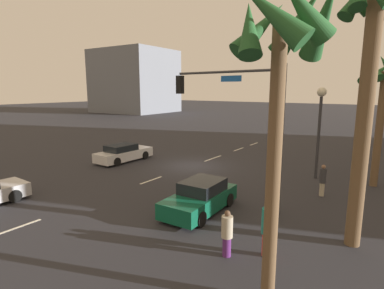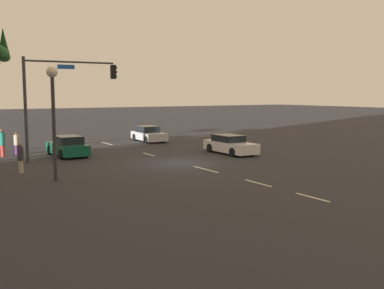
% 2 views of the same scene
% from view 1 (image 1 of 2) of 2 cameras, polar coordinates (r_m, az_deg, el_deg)
% --- Properties ---
extents(ground_plane, '(220.00, 220.00, 0.00)m').
position_cam_1_polar(ground_plane, '(22.68, 0.10, -3.98)').
color(ground_plane, '#28282D').
extents(lane_stripe_0, '(2.09, 0.14, 0.01)m').
position_cam_1_polar(lane_stripe_0, '(38.56, 15.60, 1.59)').
color(lane_stripe_0, silver).
rests_on(lane_stripe_0, ground_plane).
extents(lane_stripe_1, '(1.87, 0.14, 0.01)m').
position_cam_1_polar(lane_stripe_1, '(32.26, 11.52, 0.12)').
color(lane_stripe_1, silver).
rests_on(lane_stripe_1, ground_plane).
extents(lane_stripe_2, '(1.99, 0.14, 0.01)m').
position_cam_1_polar(lane_stripe_2, '(29.10, 8.72, -0.89)').
color(lane_stripe_2, silver).
rests_on(lane_stripe_2, ground_plane).
extents(lane_stripe_3, '(2.58, 0.14, 0.01)m').
position_cam_1_polar(lane_stripe_3, '(25.07, 3.95, -2.60)').
color(lane_stripe_3, silver).
rests_on(lane_stripe_3, ground_plane).
extents(lane_stripe_4, '(1.94, 0.14, 0.01)m').
position_cam_1_polar(lane_stripe_4, '(19.29, -7.64, -6.64)').
color(lane_stripe_4, silver).
rests_on(lane_stripe_4, ground_plane).
extents(lane_stripe_5, '(2.50, 0.14, 0.01)m').
position_cam_1_polar(lane_stripe_5, '(14.71, -30.84, -13.56)').
color(lane_stripe_5, silver).
rests_on(lane_stripe_5, ground_plane).
extents(car_0, '(4.73, 1.94, 1.35)m').
position_cam_1_polar(car_0, '(24.59, -12.69, -1.59)').
color(car_0, silver).
rests_on(car_0, ground_plane).
extents(car_2, '(4.33, 2.06, 1.43)m').
position_cam_1_polar(car_2, '(14.31, 1.57, -9.87)').
color(car_2, '#0F5138').
rests_on(car_2, ground_plane).
extents(traffic_signal, '(0.60, 6.13, 6.66)m').
position_cam_1_polar(traffic_signal, '(14.55, 9.13, 6.08)').
color(traffic_signal, '#38383D').
rests_on(traffic_signal, ground_plane).
extents(streetlamp, '(0.56, 0.56, 5.71)m').
position_cam_1_polar(streetlamp, '(20.35, 22.84, 5.12)').
color(streetlamp, '#2D2D33').
rests_on(streetlamp, ground_plane).
extents(pedestrian_0, '(0.54, 0.54, 1.63)m').
position_cam_1_polar(pedestrian_0, '(10.72, 6.57, -16.06)').
color(pedestrian_0, '#59266B').
rests_on(pedestrian_0, ground_plane).
extents(pedestrian_1, '(0.50, 0.50, 1.94)m').
position_cam_1_polar(pedestrian_1, '(10.89, 13.81, -14.81)').
color(pedestrian_1, '#BF3833').
rests_on(pedestrian_1, ground_plane).
extents(pedestrian_2, '(0.45, 0.45, 1.70)m').
position_cam_1_polar(pedestrian_2, '(17.60, 23.24, -6.04)').
color(pedestrian_2, '#B2A58C').
rests_on(pedestrian_2, ground_plane).
extents(palm_tree_0, '(2.27, 2.63, 9.55)m').
position_cam_1_polar(palm_tree_0, '(11.98, 30.50, 13.97)').
color(palm_tree_0, brown).
rests_on(palm_tree_0, ground_plane).
extents(palm_tree_1, '(2.66, 2.91, 8.09)m').
position_cam_1_polar(palm_tree_1, '(7.62, 16.53, 15.39)').
color(palm_tree_1, brown).
rests_on(palm_tree_1, ground_plane).
extents(building_2, '(15.92, 17.81, 14.95)m').
position_cam_1_polar(building_2, '(78.17, -10.64, 11.51)').
color(building_2, slate).
rests_on(building_2, ground_plane).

